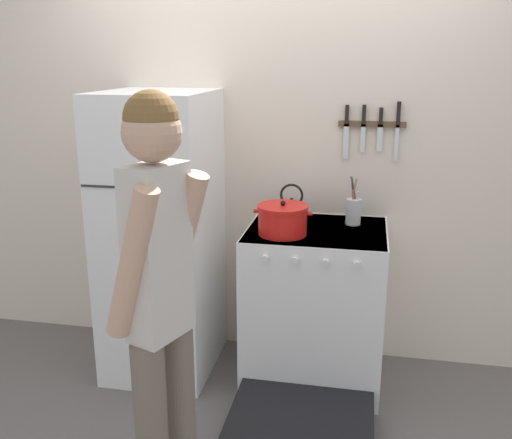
{
  "coord_description": "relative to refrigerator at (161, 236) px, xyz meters",
  "views": [
    {
      "loc": [
        0.55,
        -3.34,
        1.83
      ],
      "look_at": [
        -0.01,
        -0.47,
        0.99
      ],
      "focal_mm": 40.0,
      "sensor_mm": 36.0,
      "label": 1
    }
  ],
  "objects": [
    {
      "name": "ground_plane",
      "position": [
        0.6,
        0.35,
        -0.82
      ],
      "size": [
        14.0,
        14.0,
        0.0
      ],
      "primitive_type": "plane",
      "color": "#5B5654"
    },
    {
      "name": "wall_back",
      "position": [
        0.6,
        0.38,
        0.45
      ],
      "size": [
        10.0,
        0.06,
        2.55
      ],
      "color": "beige",
      "rests_on": "ground_plane"
    },
    {
      "name": "refrigerator",
      "position": [
        0.0,
        0.0,
        0.0
      ],
      "size": [
        0.6,
        0.72,
        1.65
      ],
      "color": "white",
      "rests_on": "ground_plane"
    },
    {
      "name": "stove_range",
      "position": [
        0.9,
        -0.02,
        -0.37
      ],
      "size": [
        0.77,
        1.38,
        0.91
      ],
      "color": "white",
      "rests_on": "ground_plane"
    },
    {
      "name": "dutch_oven_pot",
      "position": [
        0.73,
        -0.11,
        0.17
      ],
      "size": [
        0.31,
        0.27,
        0.19
      ],
      "color": "red",
      "rests_on": "stove_range"
    },
    {
      "name": "tea_kettle",
      "position": [
        0.74,
        0.15,
        0.15
      ],
      "size": [
        0.22,
        0.17,
        0.22
      ],
      "color": "silver",
      "rests_on": "stove_range"
    },
    {
      "name": "utensil_jar",
      "position": [
        1.09,
        0.16,
        0.17
      ],
      "size": [
        0.09,
        0.09,
        0.28
      ],
      "color": "#B7BABF",
      "rests_on": "stove_range"
    },
    {
      "name": "person",
      "position": [
        0.45,
        -1.2,
        0.16
      ],
      "size": [
        0.36,
        0.41,
        1.73
      ],
      "rotation": [
        0.0,
        0.0,
        1.22
      ],
      "color": "#6B6051",
      "rests_on": "ground_plane"
    },
    {
      "name": "wall_knife_strip",
      "position": [
        1.17,
        0.33,
        0.64
      ],
      "size": [
        0.38,
        0.03,
        0.33
      ],
      "color": "brown"
    }
  ]
}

